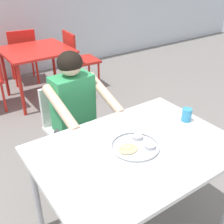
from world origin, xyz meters
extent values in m
cube|color=white|center=(-0.01, 0.00, 0.74)|extent=(1.25, 0.89, 0.03)
cylinder|color=#B2B2B7|center=(-0.57, 0.38, 0.36)|extent=(0.04, 0.04, 0.72)
cylinder|color=#B2B2B7|center=(0.56, 0.38, 0.36)|extent=(0.04, 0.04, 0.72)
cylinder|color=#B7BABF|center=(-0.01, 0.01, 0.76)|extent=(0.31, 0.31, 0.01)
torus|color=#B7BABF|center=(-0.01, 0.01, 0.77)|extent=(0.31, 0.31, 0.01)
cylinder|color=#B2B5BA|center=(0.06, -0.06, 0.77)|extent=(0.07, 0.07, 0.02)
cylinder|color=#C65119|center=(0.06, -0.06, 0.78)|extent=(0.06, 0.06, 0.01)
cylinder|color=#B2B5BA|center=(0.06, 0.07, 0.77)|extent=(0.07, 0.07, 0.02)
cylinder|color=maroon|center=(0.06, 0.07, 0.78)|extent=(0.06, 0.06, 0.01)
ellipsoid|color=#DBB77A|center=(-0.06, 0.01, 0.77)|extent=(0.13, 0.11, 0.01)
ellipsoid|color=tan|center=(-0.06, 0.02, 0.77)|extent=(0.10, 0.08, 0.01)
cylinder|color=#338CBF|center=(0.51, 0.05, 0.80)|extent=(0.07, 0.07, 0.10)
cylinder|color=#593319|center=(0.51, 0.05, 0.83)|extent=(0.06, 0.06, 0.02)
cube|color=silver|center=(-0.03, 0.87, 0.43)|extent=(0.44, 0.41, 0.04)
cube|color=silver|center=(-0.04, 1.05, 0.63)|extent=(0.40, 0.06, 0.37)
cylinder|color=silver|center=(0.15, 0.72, 0.21)|extent=(0.03, 0.03, 0.41)
cylinder|color=silver|center=(-0.19, 0.71, 0.21)|extent=(0.03, 0.03, 0.41)
cylinder|color=silver|center=(0.13, 1.04, 0.21)|extent=(0.03, 0.03, 0.41)
cylinder|color=silver|center=(-0.20, 1.02, 0.21)|extent=(0.03, 0.03, 0.41)
cylinder|color=#393939|center=(0.14, 0.43, 0.22)|extent=(0.10, 0.10, 0.45)
cylinder|color=#393939|center=(0.13, 0.63, 0.49)|extent=(0.14, 0.41, 0.12)
cylinder|color=#393939|center=(-0.16, 0.41, 0.22)|extent=(0.10, 0.10, 0.45)
cylinder|color=#393939|center=(-0.17, 0.61, 0.49)|extent=(0.14, 0.41, 0.12)
cube|color=#339959|center=(-0.03, 0.82, 0.73)|extent=(0.35, 0.22, 0.49)
cylinder|color=beige|center=(0.19, 0.65, 0.83)|extent=(0.10, 0.46, 0.25)
cylinder|color=beige|center=(-0.22, 0.63, 0.83)|extent=(0.10, 0.46, 0.25)
sphere|color=beige|center=(-0.03, 0.82, 1.07)|extent=(0.19, 0.19, 0.19)
ellipsoid|color=black|center=(-0.03, 0.82, 1.09)|extent=(0.21, 0.20, 0.18)
cube|color=red|center=(0.30, 2.52, 0.71)|extent=(0.88, 0.83, 0.03)
cylinder|color=#AD1E18|center=(-0.08, 2.17, 0.35)|extent=(0.04, 0.04, 0.70)
cylinder|color=#AD1E18|center=(0.68, 2.17, 0.35)|extent=(0.04, 0.04, 0.70)
cylinder|color=#AD1E18|center=(-0.08, 2.88, 0.35)|extent=(0.04, 0.04, 0.70)
cylinder|color=#AD1E18|center=(0.68, 2.88, 0.35)|extent=(0.04, 0.04, 0.70)
cylinder|color=red|center=(-0.26, 2.39, 0.21)|extent=(0.03, 0.03, 0.41)
cube|color=red|center=(1.02, 2.54, 0.43)|extent=(0.47, 0.45, 0.04)
cube|color=red|center=(0.82, 2.55, 0.66)|extent=(0.06, 0.40, 0.43)
cylinder|color=red|center=(1.21, 2.70, 0.20)|extent=(0.03, 0.03, 0.41)
cylinder|color=red|center=(1.19, 2.36, 0.20)|extent=(0.03, 0.03, 0.41)
cylinder|color=red|center=(0.85, 2.72, 0.20)|extent=(0.03, 0.03, 0.41)
cylinder|color=red|center=(0.83, 2.38, 0.20)|extent=(0.03, 0.03, 0.41)
cube|color=red|center=(0.32, 3.26, 0.43)|extent=(0.48, 0.50, 0.04)
cube|color=red|center=(0.29, 3.06, 0.66)|extent=(0.40, 0.10, 0.43)
cylinder|color=red|center=(0.18, 3.46, 0.20)|extent=(0.03, 0.03, 0.41)
cylinder|color=red|center=(0.52, 3.41, 0.20)|extent=(0.03, 0.03, 0.41)
cylinder|color=red|center=(0.13, 3.11, 0.20)|extent=(0.03, 0.03, 0.41)
cylinder|color=red|center=(0.46, 3.06, 0.20)|extent=(0.03, 0.03, 0.41)
camera|label=1|loc=(-0.94, -1.08, 1.81)|focal=44.39mm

